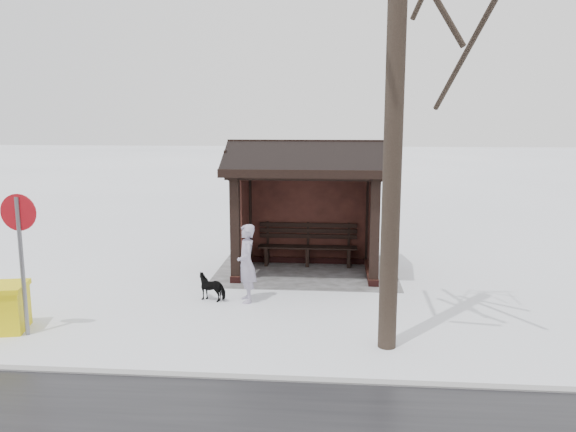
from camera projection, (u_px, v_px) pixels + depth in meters
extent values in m
plane|color=white|center=(306.00, 273.00, 13.13)|extent=(120.00, 120.00, 0.00)
cube|color=gray|center=(285.00, 380.00, 7.73)|extent=(120.00, 0.15, 0.06)
cube|color=gray|center=(307.00, 270.00, 13.32)|extent=(4.20, 3.20, 0.02)
cube|color=#351413|center=(308.00, 260.00, 14.00)|extent=(3.30, 0.22, 0.16)
cube|color=#351413|center=(371.00, 271.00, 12.99)|extent=(0.22, 2.10, 0.16)
cube|color=#351413|center=(243.00, 268.00, 13.24)|extent=(0.22, 2.10, 0.16)
cube|color=black|center=(375.00, 233.00, 11.92)|extent=(0.20, 0.20, 2.30)
cube|color=black|center=(235.00, 231.00, 12.17)|extent=(0.20, 0.20, 2.30)
cube|color=black|center=(370.00, 219.00, 13.69)|extent=(0.20, 0.20, 2.30)
cube|color=black|center=(248.00, 217.00, 13.94)|extent=(0.20, 0.20, 2.30)
cube|color=black|center=(308.00, 214.00, 13.80)|extent=(2.80, 0.08, 2.14)
cube|color=black|center=(371.00, 220.00, 13.10)|extent=(0.08, 1.17, 2.14)
cube|color=black|center=(244.00, 218.00, 13.35)|extent=(0.08, 1.17, 2.14)
cube|color=black|center=(304.00, 176.00, 11.84)|extent=(3.40, 0.20, 0.18)
cube|color=black|center=(309.00, 169.00, 13.60)|extent=(3.40, 0.20, 0.18)
cylinder|color=black|center=(395.00, 69.00, 8.14)|extent=(0.29, 0.29, 8.55)
imported|color=#9D94AE|center=(247.00, 263.00, 10.95)|extent=(0.53, 0.65, 1.54)
imported|color=black|center=(212.00, 287.00, 11.13)|extent=(0.69, 0.45, 0.53)
cylinder|color=slate|center=(22.00, 267.00, 9.17)|extent=(0.07, 0.07, 2.32)
cylinder|color=#A40B14|center=(18.00, 212.00, 9.03)|extent=(0.61, 0.04, 0.61)
cylinder|color=white|center=(19.00, 212.00, 9.05)|extent=(0.47, 0.04, 0.46)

